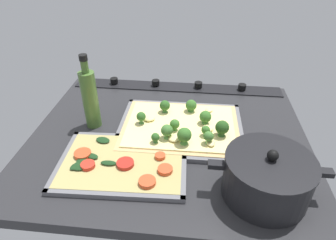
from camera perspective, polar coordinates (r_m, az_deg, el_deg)
ground_plane at (r=86.08cm, az=0.09°, el=-3.67°), size 79.03×65.78×3.00cm
stove_control_panel at (r=109.74cm, az=1.72°, el=6.56°), size 75.87×7.00×2.60cm
baking_tray_front at (r=86.88cm, az=2.42°, el=-1.77°), size 36.38×28.51×1.30cm
broccoli_pizza at (r=85.47cm, az=2.80°, el=-1.17°), size 33.96×26.09×6.15cm
baking_tray_back at (r=75.99cm, az=-8.74°, el=-8.38°), size 33.00×24.12×1.30cm
veggie_pizza_back at (r=75.36cm, az=-9.03°, el=-8.09°), size 30.50×21.62×1.90cm
cooking_pot at (r=68.47cm, az=18.69°, el=-10.46°), size 26.05×19.23×12.55cm
oil_bottle at (r=87.24cm, az=-14.90°, el=4.15°), size 4.51×4.51×22.36cm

